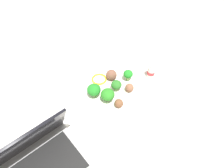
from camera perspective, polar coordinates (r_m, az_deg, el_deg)
The scene contains 14 objects.
ground_plane at distance 0.84m, azimuth 0.00°, elevation -1.63°, with size 4.00×4.00×0.00m, color silver.
plate at distance 0.84m, azimuth 0.00°, elevation -1.27°, with size 0.28×0.28×0.02m, color white.
broccoli_floret_back_left at distance 0.78m, azimuth -5.37°, elevation -1.68°, with size 0.06×0.06×0.06m.
broccoli_floret_far_rim at distance 0.84m, azimuth 4.55°, elevation 3.03°, with size 0.04×0.04×0.05m.
broccoli_floret_center at distance 0.80m, azimuth 1.28°, elevation -0.28°, with size 0.04×0.04×0.05m.
broccoli_floret_mid_left at distance 0.76m, azimuth -1.29°, elevation -3.11°, with size 0.05×0.05×0.06m.
meatball_mid_left at distance 0.81m, azimuth 5.11°, elevation -1.11°, with size 0.04×0.04×0.04m, color brown.
meatball_center at distance 0.76m, azimuth 2.01°, elevation -5.67°, with size 0.03×0.03×0.03m, color brown.
meatball_back_right at distance 0.85m, azimuth -0.19°, elevation 2.69°, with size 0.05×0.05×0.05m, color brown.
pepper_ring_far_rim at distance 0.86m, azimuth -3.78°, elevation 1.44°, with size 0.07×0.07×0.01m, color yellow.
napkin at distance 0.79m, azimuth -16.24°, elevation -9.54°, with size 0.17×0.12×0.01m, color white.
fork at distance 0.79m, azimuth -16.43°, elevation -8.20°, with size 0.12×0.03×0.01m.
knife at distance 0.77m, azimuth -15.22°, elevation -10.00°, with size 0.15×0.03×0.01m.
yogurt_bottle at distance 0.89m, azimuth 11.39°, elevation 3.61°, with size 0.04×0.04×0.07m.
Camera 1 is at (-0.29, -0.46, 0.65)m, focal length 31.20 mm.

